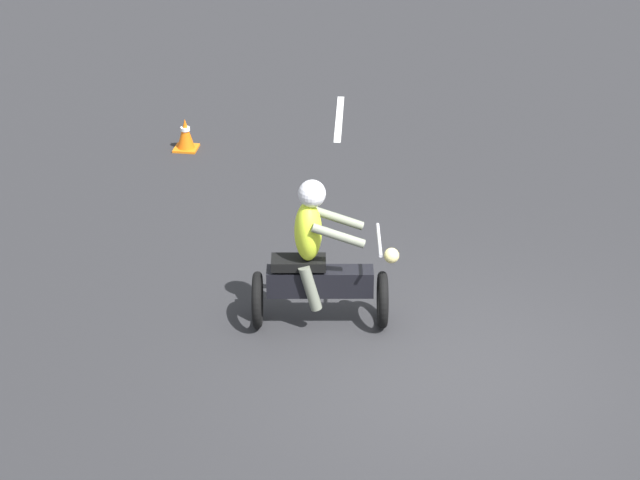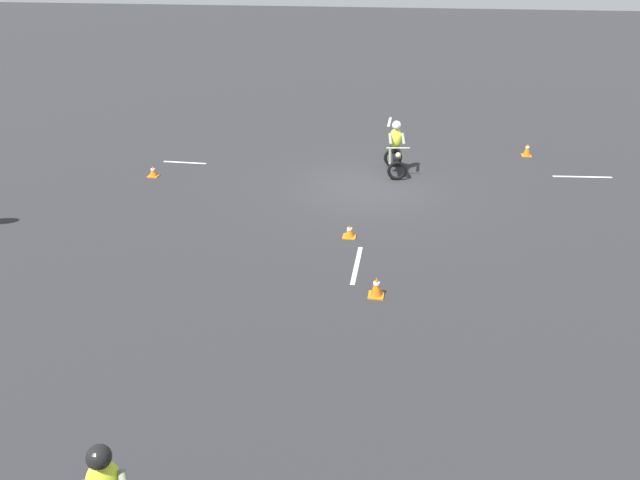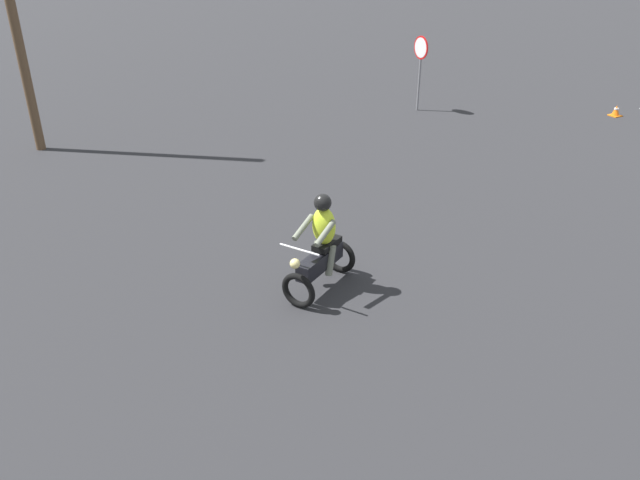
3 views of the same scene
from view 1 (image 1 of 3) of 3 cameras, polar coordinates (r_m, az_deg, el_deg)
ground_plane at (r=12.41m, az=5.80°, el=-6.03°), size 120.00×120.00×0.00m
motorcycle_rider_foreground at (r=12.75m, az=-0.16°, el=-1.10°), size 0.84×1.55×1.66m
traffic_cone_near_right at (r=17.32m, az=-6.17°, el=4.81°), size 0.32×0.32×0.45m
lane_stripe_w at (r=18.36m, az=0.88°, el=5.57°), size 1.81×0.28×0.01m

